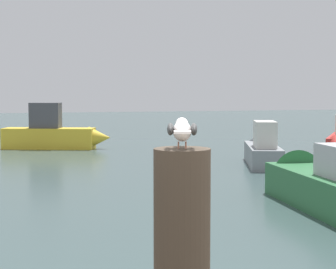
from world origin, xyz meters
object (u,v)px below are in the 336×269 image
boat_yellow (56,134)px  boat_green (325,184)px  seagull (182,130)px  mooring_post (182,235)px  boat_grey (262,150)px

boat_yellow → boat_green: size_ratio=0.79×
seagull → boat_yellow: 21.54m
seagull → mooring_post: bearing=-106.9°
seagull → boat_green: size_ratio=0.07×
boat_green → boat_yellow: bearing=107.6°
seagull → boat_yellow: (1.29, 21.44, -1.61)m
boat_grey → boat_yellow: bearing=130.9°
boat_yellow → boat_green: bearing=-72.4°
boat_grey → boat_green: size_ratio=0.74×
boat_yellow → seagull: bearing=-93.5°
seagull → boat_grey: 16.36m
mooring_post → seagull: size_ratio=2.20×
mooring_post → boat_grey: size_ratio=0.20×
mooring_post → boat_green: mooring_post is taller
seagull → boat_grey: size_ratio=0.09×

